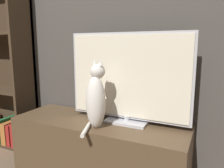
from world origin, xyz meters
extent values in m
cube|color=#47423D|center=(0.00, 1.22, 1.30)|extent=(4.80, 0.05, 2.60)
cube|color=brown|center=(0.00, 0.94, 0.23)|extent=(1.40, 0.48, 0.47)
cube|color=#B7B7BC|center=(0.21, 1.02, 0.48)|extent=(0.32, 0.19, 0.02)
cylinder|color=#B7B7BC|center=(0.21, 1.02, 0.50)|extent=(0.04, 0.04, 0.03)
cube|color=#B7B7BC|center=(0.21, 1.02, 0.83)|extent=(0.96, 0.02, 0.65)
cube|color=silver|center=(0.21, 1.01, 0.83)|extent=(0.92, 0.01, 0.62)
ellipsoid|color=silver|center=(0.05, 0.81, 0.66)|extent=(0.18, 0.17, 0.38)
ellipsoid|color=black|center=(0.06, 0.86, 0.64)|extent=(0.09, 0.06, 0.21)
sphere|color=silver|center=(0.06, 0.84, 0.88)|extent=(0.13, 0.13, 0.11)
cone|color=silver|center=(0.03, 0.85, 0.94)|extent=(0.04, 0.04, 0.04)
cone|color=silver|center=(0.09, 0.83, 0.94)|extent=(0.04, 0.04, 0.04)
cylinder|color=silver|center=(0.02, 0.72, 0.48)|extent=(0.10, 0.23, 0.03)
cube|color=#3D2D1E|center=(-0.89, 1.05, 0.88)|extent=(0.03, 0.28, 1.76)
cube|color=#3D2D1E|center=(-1.26, 1.18, 0.88)|extent=(0.77, 0.03, 1.76)
cube|color=#3D2D1E|center=(-1.26, 1.05, 0.01)|extent=(0.71, 0.25, 0.03)
cube|color=#3D2D1E|center=(-1.26, 1.05, 0.59)|extent=(0.71, 0.25, 0.03)
cube|color=#236B38|center=(-1.30, 1.04, 0.12)|extent=(0.03, 0.23, 0.18)
cube|color=black|center=(-1.24, 1.03, 0.13)|extent=(0.04, 0.20, 0.20)
cube|color=#236B38|center=(-1.19, 1.04, 0.16)|extent=(0.04, 0.23, 0.26)
cube|color=#AD662D|center=(-1.12, 1.04, 0.15)|extent=(0.07, 0.22, 0.23)
cube|color=maroon|center=(-1.05, 1.03, 0.14)|extent=(0.05, 0.21, 0.23)
cube|color=maroon|center=(-0.98, 1.01, 0.16)|extent=(0.06, 0.16, 0.25)
camera|label=1|loc=(0.80, -0.50, 1.06)|focal=35.00mm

